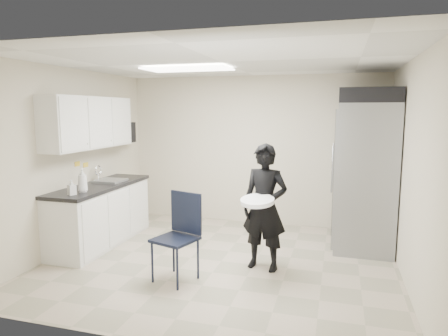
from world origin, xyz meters
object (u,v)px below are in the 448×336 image
(commercial_fridge, at_px, (364,175))
(lower_counter, at_px, (101,216))
(man_tuxedo, at_px, (265,207))
(folding_chair, at_px, (175,239))

(commercial_fridge, bearing_deg, lower_counter, -164.12)
(commercial_fridge, distance_m, man_tuxedo, 1.85)
(commercial_fridge, bearing_deg, folding_chair, -137.39)
(commercial_fridge, relative_size, folding_chair, 2.09)
(folding_chair, xyz_separation_m, man_tuxedo, (0.94, 0.66, 0.29))
(lower_counter, relative_size, commercial_fridge, 0.90)
(lower_counter, xyz_separation_m, folding_chair, (1.60, -0.93, 0.07))
(lower_counter, relative_size, man_tuxedo, 1.19)
(lower_counter, xyz_separation_m, man_tuxedo, (2.54, -0.27, 0.37))
(commercial_fridge, distance_m, folding_chair, 3.01)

